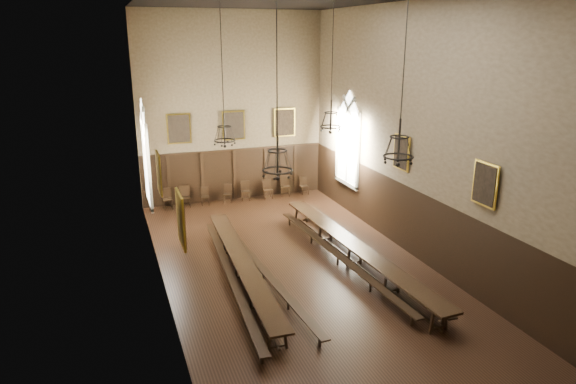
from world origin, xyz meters
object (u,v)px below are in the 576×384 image
chandelier_back_left (224,130)px  bench_right_inner (338,258)px  chandelier_back_right (331,118)px  chandelier_front_left (277,158)px  chair_1 (186,201)px  chair_5 (268,193)px  bench_left_inner (263,273)px  chair_7 (304,189)px  chair_4 (246,194)px  chandelier_front_right (399,147)px  table_left (242,270)px  chair_2 (205,200)px  chair_0 (168,203)px  table_right (354,255)px  bench_left_outer (230,277)px  chair_3 (228,197)px  bench_right_outer (365,252)px  chair_6 (285,190)px

chandelier_back_left → bench_right_inner: bearing=-32.5°
chandelier_back_right → chandelier_front_left: (-3.90, -5.30, -0.04)m
chair_1 → chandelier_back_left: 7.60m
chair_5 → chandelier_back_right: (0.57, -6.10, 4.60)m
bench_left_inner → chair_7: size_ratio=10.22×
chair_4 → chandelier_front_right: (1.65, -11.01, 4.48)m
table_left → chandelier_front_left: bearing=-86.0°
chair_1 → chair_2: (0.94, -0.02, -0.04)m
bench_left_inner → chandelier_front_left: 5.39m
bench_left_inner → chair_7: chair_7 is taller
table_left → chair_4: chair_4 is taller
chair_0 → chandelier_front_right: (5.46, -10.93, 4.47)m
table_right → chair_5: bearing=93.2°
bench_left_outer → chandelier_front_right: (4.53, -2.38, 4.49)m
chair_4 → chair_3: bearing=-167.1°
table_right → bench_right_inner: bearing=158.8°
chair_5 → chandelier_front_right: (0.51, -10.93, 4.48)m
chair_0 → chandelier_back_left: (1.44, -6.17, 4.40)m
bench_right_outer → chandelier_back_left: 6.66m
chair_6 → chandelier_back_left: size_ratio=0.21×
chair_3 → chair_7: 4.03m
chair_2 → chair_6: (4.13, 0.12, 0.05)m
table_left → chandelier_back_left: (0.05, 2.15, 4.33)m
chair_0 → bench_right_inner: bearing=-61.2°
chair_1 → chandelier_back_right: (4.68, -6.10, 4.58)m
chair_2 → chandelier_front_left: chandelier_front_left is taller
chair_0 → chair_6: bearing=-0.4°
chair_3 → chair_4: bearing=21.6°
chair_0 → chair_7: bearing=-1.0°
bench_left_outer → chair_2: bearing=84.3°
chair_6 → chair_7: (1.02, -0.05, -0.04)m
chair_0 → chair_4: 3.81m
bench_left_inner → chair_4: size_ratio=9.66×
chair_5 → chandelier_back_left: (-3.50, -6.17, 4.41)m
table_right → bench_right_inner: table_right is taller
bench_right_inner → chair_4: size_ratio=10.08×
table_right → chair_7: (1.50, 8.62, -0.14)m
chair_7 → table_left: bearing=-122.5°
table_left → chair_6: bearing=61.8°
chair_6 → bench_left_inner: bearing=-100.1°
chair_4 → chandelier_front_right: chandelier_front_right is taller
chair_4 → chandelier_back_left: size_ratio=0.20×
bench_right_inner → chair_7: (2.05, 8.41, -0.00)m
table_left → chandelier_back_right: 6.50m
bench_left_outer → chandelier_back_right: size_ratio=2.08×
chandelier_back_right → chandelier_front_right: (-0.05, -4.83, -0.11)m
bench_right_outer → chandelier_front_left: size_ratio=2.22×
table_left → bench_left_inner: (0.64, -0.27, -0.10)m
bench_left_outer → chair_3: size_ratio=10.83×
chair_4 → chair_7: bearing=9.9°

